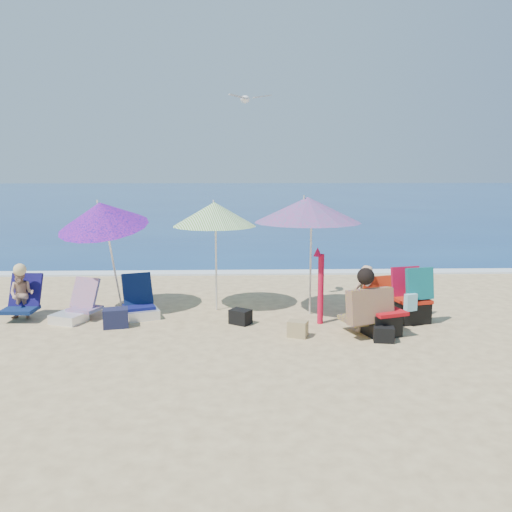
{
  "coord_description": "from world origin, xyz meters",
  "views": [
    {
      "loc": [
        -0.55,
        -7.11,
        2.45
      ],
      "look_at": [
        -0.3,
        1.0,
        1.1
      ],
      "focal_mm": 36.8,
      "sensor_mm": 36.0,
      "label": 1
    }
  ],
  "objects_px": {
    "chair_navy": "(140,306)",
    "person_center": "(366,301)",
    "furled_umbrella": "(320,282)",
    "person_left": "(22,294)",
    "camp_chair_right": "(412,302)",
    "seagull": "(246,99)",
    "umbrella_striped": "(214,214)",
    "camp_chair_left": "(381,318)",
    "umbrella_blue": "(102,215)",
    "chair_rainbow": "(76,310)",
    "umbrella_turquoise": "(308,210)"
  },
  "relations": [
    {
      "from": "chair_navy",
      "to": "person_center",
      "type": "height_order",
      "value": "person_center"
    },
    {
      "from": "furled_umbrella",
      "to": "person_left",
      "type": "bearing_deg",
      "value": 175.06
    },
    {
      "from": "camp_chair_right",
      "to": "seagull",
      "type": "height_order",
      "value": "seagull"
    },
    {
      "from": "umbrella_striped",
      "to": "camp_chair_left",
      "type": "bearing_deg",
      "value": -31.01
    },
    {
      "from": "camp_chair_left",
      "to": "person_center",
      "type": "bearing_deg",
      "value": 173.34
    },
    {
      "from": "umbrella_blue",
      "to": "seagull",
      "type": "relative_size",
      "value": 2.84
    },
    {
      "from": "umbrella_blue",
      "to": "person_left",
      "type": "distance_m",
      "value": 1.83
    },
    {
      "from": "chair_rainbow",
      "to": "camp_chair_left",
      "type": "bearing_deg",
      "value": -10.54
    },
    {
      "from": "umbrella_blue",
      "to": "seagull",
      "type": "xyz_separation_m",
      "value": [
        2.42,
        0.36,
        1.93
      ]
    },
    {
      "from": "umbrella_striped",
      "to": "chair_rainbow",
      "type": "bearing_deg",
      "value": -164.2
    },
    {
      "from": "umbrella_turquoise",
      "to": "camp_chair_left",
      "type": "xyz_separation_m",
      "value": [
        0.99,
        -1.12,
        -1.53
      ]
    },
    {
      "from": "umbrella_striped",
      "to": "camp_chair_right",
      "type": "height_order",
      "value": "umbrella_striped"
    },
    {
      "from": "umbrella_blue",
      "to": "chair_rainbow",
      "type": "bearing_deg",
      "value": -129.63
    },
    {
      "from": "chair_rainbow",
      "to": "camp_chair_left",
      "type": "relative_size",
      "value": 0.97
    },
    {
      "from": "furled_umbrella",
      "to": "chair_rainbow",
      "type": "xyz_separation_m",
      "value": [
        -3.96,
        0.31,
        -0.51
      ]
    },
    {
      "from": "chair_rainbow",
      "to": "seagull",
      "type": "bearing_deg",
      "value": 16.12
    },
    {
      "from": "person_left",
      "to": "umbrella_blue",
      "type": "bearing_deg",
      "value": 14.87
    },
    {
      "from": "furled_umbrella",
      "to": "person_center",
      "type": "distance_m",
      "value": 0.85
    },
    {
      "from": "seagull",
      "to": "chair_navy",
      "type": "bearing_deg",
      "value": -160.07
    },
    {
      "from": "umbrella_turquoise",
      "to": "camp_chair_right",
      "type": "bearing_deg",
      "value": -16.93
    },
    {
      "from": "umbrella_striped",
      "to": "camp_chair_left",
      "type": "distance_m",
      "value": 3.29
    },
    {
      "from": "umbrella_striped",
      "to": "seagull",
      "type": "xyz_separation_m",
      "value": [
        0.55,
        0.17,
        1.94
      ]
    },
    {
      "from": "umbrella_turquoise",
      "to": "chair_navy",
      "type": "bearing_deg",
      "value": -178.77
    },
    {
      "from": "chair_rainbow",
      "to": "umbrella_blue",
      "type": "bearing_deg",
      "value": 50.37
    },
    {
      "from": "umbrella_blue",
      "to": "camp_chair_left",
      "type": "distance_m",
      "value": 4.84
    },
    {
      "from": "furled_umbrella",
      "to": "person_left",
      "type": "distance_m",
      "value": 4.88
    },
    {
      "from": "person_center",
      "to": "umbrella_striped",
      "type": "bearing_deg",
      "value": 146.99
    },
    {
      "from": "seagull",
      "to": "person_left",
      "type": "bearing_deg",
      "value": -169.36
    },
    {
      "from": "camp_chair_right",
      "to": "umbrella_turquoise",
      "type": "bearing_deg",
      "value": 163.07
    },
    {
      "from": "umbrella_striped",
      "to": "furled_umbrella",
      "type": "height_order",
      "value": "umbrella_striped"
    },
    {
      "from": "chair_navy",
      "to": "person_center",
      "type": "xyz_separation_m",
      "value": [
        3.55,
        -1.03,
        0.32
      ]
    },
    {
      "from": "chair_rainbow",
      "to": "camp_chair_right",
      "type": "bearing_deg",
      "value": -2.92
    },
    {
      "from": "umbrella_striped",
      "to": "chair_navy",
      "type": "height_order",
      "value": "umbrella_striped"
    },
    {
      "from": "umbrella_blue",
      "to": "umbrella_turquoise",
      "type": "bearing_deg",
      "value": -3.82
    },
    {
      "from": "chair_rainbow",
      "to": "seagull",
      "type": "relative_size",
      "value": 1.15
    },
    {
      "from": "person_left",
      "to": "seagull",
      "type": "relative_size",
      "value": 1.29
    },
    {
      "from": "umbrella_striped",
      "to": "furled_umbrella",
      "type": "xyz_separation_m",
      "value": [
        1.7,
        -0.94,
        -1.0
      ]
    },
    {
      "from": "camp_chair_left",
      "to": "camp_chair_right",
      "type": "xyz_separation_m",
      "value": [
        0.66,
        0.61,
        0.08
      ]
    },
    {
      "from": "umbrella_striped",
      "to": "person_center",
      "type": "xyz_separation_m",
      "value": [
        2.31,
        -1.5,
        -1.18
      ]
    },
    {
      "from": "umbrella_turquoise",
      "to": "person_left",
      "type": "relative_size",
      "value": 2.36
    },
    {
      "from": "chair_rainbow",
      "to": "person_left",
      "type": "bearing_deg",
      "value": 172.8
    },
    {
      "from": "umbrella_blue",
      "to": "furled_umbrella",
      "type": "bearing_deg",
      "value": -11.97
    },
    {
      "from": "person_center",
      "to": "seagull",
      "type": "xyz_separation_m",
      "value": [
        -1.77,
        1.67,
        3.12
      ]
    },
    {
      "from": "chair_rainbow",
      "to": "person_center",
      "type": "distance_m",
      "value": 4.66
    },
    {
      "from": "camp_chair_left",
      "to": "person_center",
      "type": "relative_size",
      "value": 0.82
    },
    {
      "from": "camp_chair_left",
      "to": "person_center",
      "type": "xyz_separation_m",
      "value": [
        -0.23,
        0.03,
        0.25
      ]
    },
    {
      "from": "umbrella_turquoise",
      "to": "person_center",
      "type": "distance_m",
      "value": 1.84
    },
    {
      "from": "chair_navy",
      "to": "chair_rainbow",
      "type": "relative_size",
      "value": 0.95
    },
    {
      "from": "person_center",
      "to": "person_left",
      "type": "relative_size",
      "value": 1.11
    },
    {
      "from": "furled_umbrella",
      "to": "camp_chair_right",
      "type": "relative_size",
      "value": 1.35
    }
  ]
}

